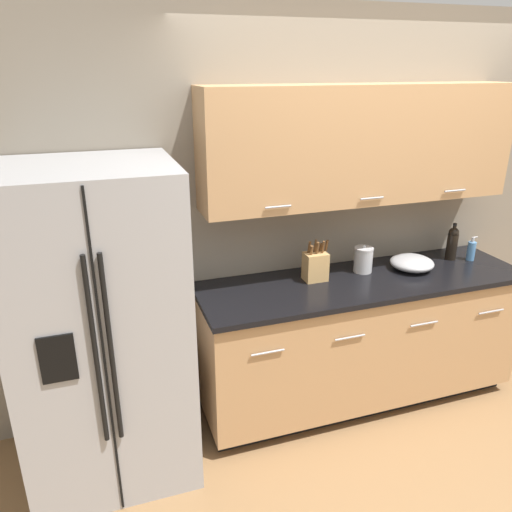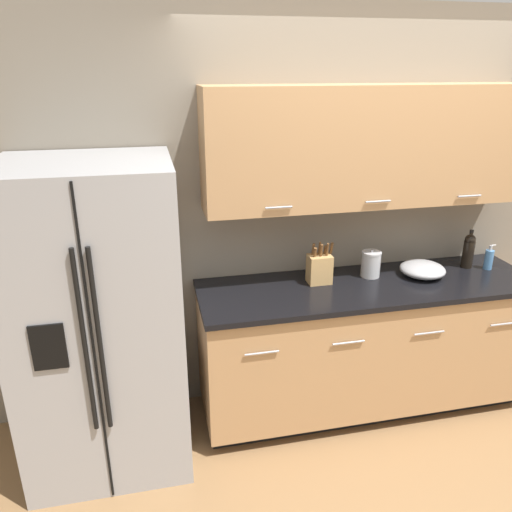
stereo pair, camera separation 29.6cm
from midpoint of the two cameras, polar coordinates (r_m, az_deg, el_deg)
The scene contains 9 objects.
ground_plane at distance 3.31m, azimuth 22.24°, elevation -23.49°, with size 14.00×14.00×0.00m, color olive.
wall_back at distance 3.44m, azimuth 15.05°, elevation 6.59°, with size 10.00×0.39×2.60m.
counter_unit at distance 3.53m, azimuth 14.65°, elevation -9.88°, with size 2.21×0.64×0.93m.
refrigerator at distance 2.91m, azimuth -14.62°, elevation -7.23°, with size 0.89×0.81×1.80m.
knife_block at distance 3.22m, azimuth 9.89°, elevation -1.43°, with size 0.16×0.11×0.28m.
wine_bottle at distance 3.77m, azimuth 25.24°, elevation 0.58°, with size 0.08×0.08×0.27m.
soap_dispenser at distance 3.81m, azimuth 27.12°, elevation -0.36°, with size 0.06×0.06×0.18m.
steel_canister at distance 3.39m, azimuth 15.44°, elevation -0.93°, with size 0.13×0.13×0.19m.
mixing_bowl at distance 3.52m, azimuth 20.81°, elevation -1.48°, with size 0.29×0.29×0.09m.
Camera 2 is at (-1.45, -1.89, 2.24)m, focal length 35.00 mm.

